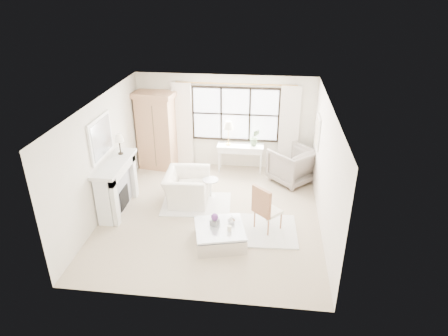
{
  "coord_description": "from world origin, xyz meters",
  "views": [
    {
      "loc": [
        1.24,
        -7.9,
        5.11
      ],
      "look_at": [
        0.28,
        0.2,
        1.15
      ],
      "focal_mm": 32.0,
      "sensor_mm": 36.0,
      "label": 1
    }
  ],
  "objects": [
    {
      "name": "wall_left",
      "position": [
        -2.5,
        0.0,
        1.35
      ],
      "size": [
        0.0,
        5.5,
        5.5
      ],
      "primitive_type": "plane",
      "rotation": [
        1.57,
        0.0,
        1.57
      ],
      "color": "beige",
      "rests_on": "ground"
    },
    {
      "name": "mirror_frame",
      "position": [
        -2.47,
        0.0,
        1.84
      ],
      "size": [
        0.05,
        1.15,
        0.95
      ],
      "primitive_type": "cube",
      "color": "white",
      "rests_on": "wall_left"
    },
    {
      "name": "floor",
      "position": [
        0.0,
        0.0,
        0.0
      ],
      "size": [
        5.5,
        5.5,
        0.0
      ],
      "primitive_type": "plane",
      "color": "tan",
      "rests_on": "ground"
    },
    {
      "name": "ceiling",
      "position": [
        0.0,
        0.0,
        2.7
      ],
      "size": [
        5.5,
        5.5,
        0.0
      ],
      "primitive_type": "plane",
      "rotation": [
        3.14,
        0.0,
        0.0
      ],
      "color": "white",
      "rests_on": "ground"
    },
    {
      "name": "fireplace",
      "position": [
        -2.27,
        0.0,
        0.65
      ],
      "size": [
        0.58,
        1.66,
        1.26
      ],
      "color": "silver",
      "rests_on": "ground"
    },
    {
      "name": "console_lamp",
      "position": [
        0.14,
        2.43,
        1.36
      ],
      "size": [
        0.28,
        0.28,
        0.69
      ],
      "color": "gold",
      "rests_on": "console_table"
    },
    {
      "name": "orchid_plant",
      "position": [
        0.87,
        2.43,
        1.05
      ],
      "size": [
        0.28,
        0.23,
        0.49
      ],
      "primitive_type": "imported",
      "rotation": [
        0.0,
        0.0,
        0.05
      ],
      "color": "#58744D",
      "rests_on": "console_table"
    },
    {
      "name": "armoire",
      "position": [
        -1.91,
        2.43,
        1.14
      ],
      "size": [
        1.21,
        0.85,
        2.24
      ],
      "rotation": [
        0.0,
        0.0,
        -0.14
      ],
      "color": "tan",
      "rests_on": "floor"
    },
    {
      "name": "wall_front",
      "position": [
        0.0,
        -2.75,
        1.35
      ],
      "size": [
        5.0,
        0.0,
        5.0
      ],
      "primitive_type": "plane",
      "rotation": [
        -1.57,
        0.0,
        0.0
      ],
      "color": "white",
      "rests_on": "ground"
    },
    {
      "name": "mirror_glass",
      "position": [
        -2.44,
        0.0,
        1.84
      ],
      "size": [
        0.02,
        1.0,
        0.8
      ],
      "primitive_type": "cube",
      "color": "#B3B6BE",
      "rests_on": "wall_left"
    },
    {
      "name": "french_chair",
      "position": [
        1.31,
        -0.44,
        0.31
      ],
      "size": [
        0.68,
        0.68,
        1.08
      ],
      "rotation": [
        0.0,
        0.0,
        2.39
      ],
      "color": "#AD6F48",
      "rests_on": "floor"
    },
    {
      "name": "window_frame",
      "position": [
        0.3,
        2.72,
        1.6
      ],
      "size": [
        2.5,
        0.04,
        1.5
      ],
      "primitive_type": null,
      "color": "black",
      "rests_on": "wall_back"
    },
    {
      "name": "club_armchair",
      "position": [
        -0.69,
        0.59,
        0.38
      ],
      "size": [
        1.07,
        1.21,
        0.76
      ],
      "primitive_type": "imported",
      "rotation": [
        0.0,
        0.0,
        1.61
      ],
      "color": "white",
      "rests_on": "floor"
    },
    {
      "name": "rug_left",
      "position": [
        -0.43,
        0.42,
        0.01
      ],
      "size": [
        1.75,
        1.3,
        0.03
      ],
      "primitive_type": "cube",
      "rotation": [
        0.0,
        0.0,
        0.08
      ],
      "color": "white",
      "rests_on": "floor"
    },
    {
      "name": "side_table",
      "position": [
        -0.14,
        0.83,
        0.33
      ],
      "size": [
        0.4,
        0.4,
        0.51
      ],
      "color": "white",
      "rests_on": "floor"
    },
    {
      "name": "curtain_rod",
      "position": [
        0.3,
        2.67,
        2.47
      ],
      "size": [
        3.3,
        0.04,
        0.04
      ],
      "primitive_type": "cylinder",
      "rotation": [
        0.0,
        1.57,
        0.0
      ],
      "color": "#A7793A",
      "rests_on": "wall_back"
    },
    {
      "name": "wall_right",
      "position": [
        2.5,
        0.0,
        1.35
      ],
      "size": [
        0.0,
        5.5,
        5.5
      ],
      "primitive_type": "plane",
      "rotation": [
        1.57,
        0.0,
        -1.57
      ],
      "color": "silver",
      "rests_on": "ground"
    },
    {
      "name": "wingback_chair",
      "position": [
        1.92,
        1.96,
        0.48
      ],
      "size": [
        1.46,
        1.46,
        0.95
      ],
      "primitive_type": "imported",
      "rotation": [
        0.0,
        0.0,
        -2.37
      ],
      "color": "gray",
      "rests_on": "floor"
    },
    {
      "name": "wall_back",
      "position": [
        0.0,
        2.75,
        1.35
      ],
      "size": [
        5.0,
        0.0,
        5.0
      ],
      "primitive_type": "plane",
      "rotation": [
        1.57,
        0.0,
        0.0
      ],
      "color": "white",
      "rests_on": "ground"
    },
    {
      "name": "curtain_right",
      "position": [
        1.8,
        2.65,
        1.24
      ],
      "size": [
        0.55,
        0.1,
        2.47
      ],
      "primitive_type": "cube",
      "color": "beige",
      "rests_on": "ground"
    },
    {
      "name": "curtain_left",
      "position": [
        -1.2,
        2.65,
        1.24
      ],
      "size": [
        0.55,
        0.1,
        2.47
      ],
      "primitive_type": "cube",
      "color": "white",
      "rests_on": "ground"
    },
    {
      "name": "rug_right",
      "position": [
        1.11,
        -0.52,
        0.02
      ],
      "size": [
        1.77,
        1.36,
        0.03
      ],
      "primitive_type": "cube",
      "rotation": [
        0.0,
        0.0,
        0.05
      ],
      "color": "silver",
      "rests_on": "floor"
    },
    {
      "name": "console_table",
      "position": [
        0.48,
        2.42,
        0.4
      ],
      "size": [
        1.3,
        0.45,
        0.8
      ],
      "rotation": [
        0.0,
        0.0,
        0.0
      ],
      "color": "white",
      "rests_on": "floor"
    },
    {
      "name": "planter_flowers",
      "position": [
        0.22,
        -0.96,
        0.58
      ],
      "size": [
        0.15,
        0.15,
        0.15
      ],
      "primitive_type": "sphere",
      "color": "#623079",
      "rests_on": "planter_box"
    },
    {
      "name": "coffee_vase",
      "position": [
        0.56,
        -0.86,
        0.46
      ],
      "size": [
        0.17,
        0.17,
        0.17
      ],
      "primitive_type": "imported",
      "rotation": [
        0.0,
        0.0,
        0.05
      ],
      "color": "silver",
      "rests_on": "coffee_table"
    },
    {
      "name": "coffee_table",
      "position": [
        0.34,
        -1.05,
        0.18
      ],
      "size": [
        1.22,
        1.22,
        0.38
      ],
      "rotation": [
        0.0,
        0.0,
        0.25
      ],
      "color": "silver",
      "rests_on": "floor"
    },
    {
      "name": "art_frame",
      "position": [
        2.47,
        1.7,
        1.55
      ],
      "size": [
        0.04,
        0.62,
        0.82
      ],
      "primitive_type": "cube",
      "color": "white",
      "rests_on": "wall_right"
    },
    {
      "name": "pillar_candle",
      "position": [
        0.55,
        -1.14,
        0.44
      ],
      "size": [
        0.09,
        0.09,
        0.12
      ],
      "primitive_type": "cylinder",
      "color": "white",
      "rests_on": "coffee_table"
    },
    {
      "name": "art_canvas",
      "position": [
        2.45,
        1.7,
        1.55
      ],
      "size": [
        0.01,
        0.52,
        0.72
      ],
      "primitive_type": "cube",
      "color": "#B7A78E",
      "rests_on": "wall_right"
    },
    {
      "name": "window_pane",
      "position": [
        0.3,
        2.73,
        1.6
      ],
      "size": [
        2.4,
        0.02,
        1.5
      ],
      "primitive_type": "cube",
      "color": "silver",
      "rests_on": "wall_back"
    },
    {
      "name": "planter_box",
      "position": [
        0.22,
        -0.96,
        0.44
      ],
      "size": [
        0.21,
        0.21,
        0.12
      ],
      "primitive_type": "cube",
      "rotation": [
        0.0,
        0.0,
        -0.36
      ],
      "color": "slate",
      "rests_on": "coffee_table"
    },
    {
      "name": "mantel_lamp",
      "position": [
        -2.23,
        0.44,
        1.65
      ],
      "size": [
        0.22,
        0.22,
        0.51
      ],
      "color": "black",
      "rests_on": "fireplace"
    }
  ]
}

